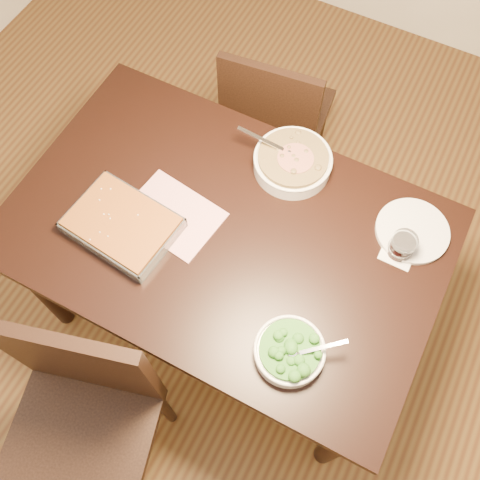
{
  "coord_description": "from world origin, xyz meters",
  "views": [
    {
      "loc": [
        0.41,
        -0.68,
        2.28
      ],
      "look_at": [
        0.07,
        -0.03,
        0.8
      ],
      "focal_mm": 40.0,
      "sensor_mm": 36.0,
      "label": 1
    }
  ],
  "objects_px": {
    "wine_tumbler": "(402,245)",
    "dinner_plate": "(412,231)",
    "stew_bowl": "(293,162)",
    "table": "(225,243)",
    "baking_dish": "(122,225)",
    "chair_far": "(274,116)",
    "broccoli_bowl": "(289,351)",
    "chair_near": "(82,414)"
  },
  "relations": [
    {
      "from": "wine_tumbler",
      "to": "dinner_plate",
      "type": "bearing_deg",
      "value": 80.93
    },
    {
      "from": "stew_bowl",
      "to": "dinner_plate",
      "type": "xyz_separation_m",
      "value": [
        0.45,
        -0.05,
        -0.03
      ]
    },
    {
      "from": "table",
      "to": "baking_dish",
      "type": "height_order",
      "value": "baking_dish"
    },
    {
      "from": "chair_far",
      "to": "broccoli_bowl",
      "type": "bearing_deg",
      "value": 110.57
    },
    {
      "from": "baking_dish",
      "to": "broccoli_bowl",
      "type": "bearing_deg",
      "value": -4.78
    },
    {
      "from": "baking_dish",
      "to": "stew_bowl",
      "type": "bearing_deg",
      "value": 56.75
    },
    {
      "from": "broccoli_bowl",
      "to": "chair_near",
      "type": "xyz_separation_m",
      "value": [
        -0.5,
        -0.42,
        -0.24
      ]
    },
    {
      "from": "baking_dish",
      "to": "dinner_plate",
      "type": "xyz_separation_m",
      "value": [
        0.83,
        0.42,
        -0.02
      ]
    },
    {
      "from": "table",
      "to": "wine_tumbler",
      "type": "xyz_separation_m",
      "value": [
        0.52,
        0.19,
        0.14
      ]
    },
    {
      "from": "wine_tumbler",
      "to": "chair_far",
      "type": "distance_m",
      "value": 0.9
    },
    {
      "from": "baking_dish",
      "to": "chair_far",
      "type": "distance_m",
      "value": 0.91
    },
    {
      "from": "chair_near",
      "to": "chair_far",
      "type": "xyz_separation_m",
      "value": [
        0.0,
        1.38,
        -0.06
      ]
    },
    {
      "from": "wine_tumbler",
      "to": "chair_near",
      "type": "distance_m",
      "value": 1.13
    },
    {
      "from": "stew_bowl",
      "to": "chair_far",
      "type": "relative_size",
      "value": 0.34
    },
    {
      "from": "baking_dish",
      "to": "chair_far",
      "type": "height_order",
      "value": "chair_far"
    },
    {
      "from": "chair_far",
      "to": "wine_tumbler",
      "type": "bearing_deg",
      "value": 135.72
    },
    {
      "from": "stew_bowl",
      "to": "broccoli_bowl",
      "type": "xyz_separation_m",
      "value": [
        0.26,
        -0.59,
        -0.01
      ]
    },
    {
      "from": "wine_tumbler",
      "to": "chair_far",
      "type": "bearing_deg",
      "value": 142.37
    },
    {
      "from": "chair_near",
      "to": "chair_far",
      "type": "bearing_deg",
      "value": 74.81
    },
    {
      "from": "dinner_plate",
      "to": "chair_near",
      "type": "distance_m",
      "value": 1.2
    },
    {
      "from": "table",
      "to": "dinner_plate",
      "type": "distance_m",
      "value": 0.61
    },
    {
      "from": "baking_dish",
      "to": "dinner_plate",
      "type": "bearing_deg",
      "value": 32.81
    },
    {
      "from": "chair_near",
      "to": "baking_dish",
      "type": "bearing_deg",
      "value": 89.94
    },
    {
      "from": "stew_bowl",
      "to": "table",
      "type": "bearing_deg",
      "value": -105.75
    },
    {
      "from": "wine_tumbler",
      "to": "chair_near",
      "type": "height_order",
      "value": "chair_near"
    },
    {
      "from": "table",
      "to": "stew_bowl",
      "type": "height_order",
      "value": "stew_bowl"
    },
    {
      "from": "baking_dish",
      "to": "dinner_plate",
      "type": "distance_m",
      "value": 0.93
    },
    {
      "from": "broccoli_bowl",
      "to": "chair_near",
      "type": "distance_m",
      "value": 0.69
    },
    {
      "from": "wine_tumbler",
      "to": "chair_far",
      "type": "relative_size",
      "value": 0.1
    },
    {
      "from": "broccoli_bowl",
      "to": "dinner_plate",
      "type": "height_order",
      "value": "broccoli_bowl"
    },
    {
      "from": "broccoli_bowl",
      "to": "chair_far",
      "type": "height_order",
      "value": "chair_far"
    },
    {
      "from": "stew_bowl",
      "to": "chair_far",
      "type": "distance_m",
      "value": 0.54
    },
    {
      "from": "baking_dish",
      "to": "wine_tumbler",
      "type": "xyz_separation_m",
      "value": [
        0.81,
        0.33,
        0.02
      ]
    },
    {
      "from": "dinner_plate",
      "to": "chair_far",
      "type": "bearing_deg",
      "value": 148.01
    },
    {
      "from": "table",
      "to": "stew_bowl",
      "type": "xyz_separation_m",
      "value": [
        0.09,
        0.32,
        0.13
      ]
    },
    {
      "from": "wine_tumbler",
      "to": "dinner_plate",
      "type": "xyz_separation_m",
      "value": [
        0.01,
        0.09,
        -0.04
      ]
    },
    {
      "from": "table",
      "to": "chair_near",
      "type": "relative_size",
      "value": 1.44
    },
    {
      "from": "table",
      "to": "baking_dish",
      "type": "bearing_deg",
      "value": -153.37
    },
    {
      "from": "baking_dish",
      "to": "chair_far",
      "type": "bearing_deg",
      "value": 86.04
    },
    {
      "from": "wine_tumbler",
      "to": "dinner_plate",
      "type": "relative_size",
      "value": 0.38
    },
    {
      "from": "chair_near",
      "to": "chair_far",
      "type": "height_order",
      "value": "chair_near"
    },
    {
      "from": "baking_dish",
      "to": "dinner_plate",
      "type": "relative_size",
      "value": 1.51
    }
  ]
}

